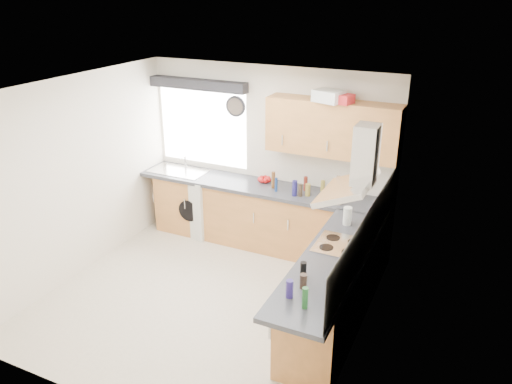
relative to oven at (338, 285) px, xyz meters
The scene contains 37 objects.
ground_plane 1.59m from the oven, 168.69° to the right, with size 3.60×3.60×0.00m, color beige.
ceiling 2.58m from the oven, 168.69° to the right, with size 3.60×3.60×0.02m, color white.
wall_back 2.28m from the oven, 135.00° to the left, with size 3.60×0.02×2.50m, color silver.
wall_front 2.71m from the oven, 125.54° to the right, with size 3.60×0.02×2.50m, color silver.
wall_left 3.41m from the oven, behind, with size 0.02×3.60×2.50m, color silver.
wall_right 0.93m from the oven, 45.00° to the right, with size 0.02×3.60×2.50m, color silver.
window 3.16m from the oven, 149.70° to the left, with size 1.40×0.02×1.10m, color silver.
window_blind 3.40m from the oven, 151.23° to the left, with size 1.50×0.18×0.14m, color black.
splashback 0.81m from the oven, ahead, with size 0.01×3.00×0.54m, color white.
base_cab_back 2.01m from the oven, 142.90° to the left, with size 3.00×0.58×0.86m, color #A76C36.
base_cab_corner 1.20m from the oven, 90.00° to the left, with size 0.60×0.60×0.86m, color #A76C36.
base_cab_right 0.15m from the oven, 86.19° to the right, with size 0.58×2.10×0.86m, color #A76C36.
worktop_back 1.98m from the oven, 141.34° to the left, with size 3.60×0.62×0.05m, color #2D2F33.
worktop_right 0.55m from the oven, 90.00° to the right, with size 0.62×2.42×0.05m, color #2D2F33.
sink 3.12m from the oven, 157.02° to the left, with size 0.84×0.46×0.10m, color silver, non-canonical shape.
oven is the anchor object (origin of this frame).
hob_plate 0.49m from the oven, 90.00° to the left, with size 0.52×0.52×0.01m, color silver.
extractor_hood 1.35m from the oven, ahead, with size 0.52×0.78×0.66m, color silver, non-canonical shape.
upper_cabinets 1.99m from the oven, 112.54° to the left, with size 1.70×0.35×0.70m, color #A76C36.
washing_machine 2.78m from the oven, 153.99° to the left, with size 0.60×0.58×0.89m, color silver.
wall_clock 2.89m from the oven, 143.87° to the left, with size 0.29×0.29×0.04m, color black.
casserole 2.25m from the oven, 115.90° to the left, with size 0.35×0.25×0.14m, color silver.
storage_box 2.20m from the oven, 109.09° to the left, with size 0.24×0.20×0.11m, color red.
utensil_pot 1.24m from the oven, 108.43° to the left, with size 0.11×0.11×0.16m, color gray.
kitchen_roll 0.80m from the oven, 98.68° to the left, with size 0.10×0.10×0.21m, color silver.
tomato_cluster 2.08m from the oven, 137.92° to the left, with size 0.16×0.16×0.07m, color #B31111, non-canonical shape.
jar_0 1.86m from the oven, 137.25° to the left, with size 0.05×0.05×0.23m, color brown.
jar_1 1.67m from the oven, 123.79° to the left, with size 0.05×0.05×0.19m, color maroon.
jar_2 1.62m from the oven, 115.36° to the left, with size 0.06×0.06×0.15m, color olive.
jar_3 1.54m from the oven, 131.24° to the left, with size 0.07×0.07×0.21m, color #1B1955.
jar_4 1.73m from the oven, 137.84° to the left, with size 0.04×0.04×0.19m, color navy.
jar_5 1.49m from the oven, 124.37° to the left, with size 0.07×0.07×0.16m, color olive.
jar_6 1.50m from the oven, 128.52° to the left, with size 0.05×0.05×0.17m, color #362A1E.
bottle_0 0.95m from the oven, 101.35° to the right, with size 0.06×0.06×0.16m, color black.
bottle_1 1.25m from the oven, 97.67° to the right, with size 0.07×0.07×0.17m, color navy.
bottle_2 1.07m from the oven, 95.44° to the right, with size 0.07×0.07×0.14m, color #2D2019.
bottle_3 1.33m from the oven, 88.59° to the right, with size 0.05×0.05×0.20m, color #1E5525.
Camera 1 is at (2.67, -4.29, 3.48)m, focal length 35.00 mm.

